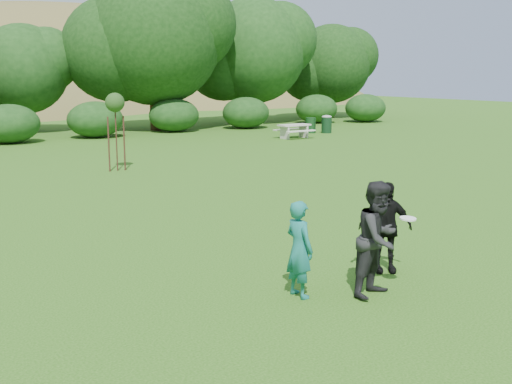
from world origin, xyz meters
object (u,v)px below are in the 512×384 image
player_black (385,227)px  trash_can_lidded (327,124)px  trash_can_near (311,125)px  sapling (115,105)px  picnic_table (294,129)px  player_teal (299,249)px  player_grey (379,239)px

player_black → trash_can_lidded: 26.48m
trash_can_near → sapling: sapling is taller
picnic_table → trash_can_lidded: size_ratio=1.71×
player_teal → player_grey: bearing=-122.5°
player_black → trash_can_lidded: player_black is taller
player_black → trash_can_near: player_black is taller
player_teal → trash_can_near: player_teal is taller
trash_can_near → sapling: 16.83m
player_teal → sapling: 14.60m
player_black → trash_can_near: (15.89, 21.20, -0.39)m
picnic_table → player_black: bearing=-124.3°
player_teal → sapling: size_ratio=0.56×
sapling → trash_can_lidded: 17.24m
player_grey → trash_can_lidded: player_grey is taller
player_black → player_grey: bearing=-109.1°
player_black → trash_can_near: bearing=85.1°
player_teal → player_black: bearing=-86.9°
player_grey → trash_can_near: (16.90, 22.02, -0.50)m
player_grey → player_black: bearing=24.4°
player_grey → player_teal: bearing=133.5°
picnic_table → trash_can_lidded: 3.66m
player_teal → player_black: 2.11m
player_grey → trash_can_lidded: (17.63, 21.43, -0.41)m
player_grey → trash_can_near: size_ratio=2.12×
trash_can_near → picnic_table: (-2.70, -1.86, 0.07)m
player_teal → player_grey: (1.10, -0.69, 0.15)m
sapling → trash_can_lidded: (15.85, 6.52, -1.88)m
player_teal → picnic_table: size_ratio=0.89×
picnic_table → player_teal: bearing=-128.2°
sapling → trash_can_near: bearing=25.2°
picnic_table → trash_can_near: bearing=34.6°
sapling → trash_can_lidded: bearing=22.4°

